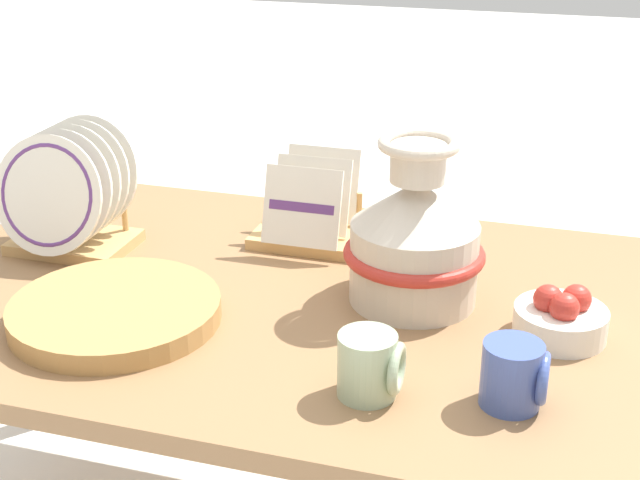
% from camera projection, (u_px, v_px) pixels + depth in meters
% --- Properties ---
extents(display_table, '(1.47, 0.88, 0.59)m').
position_uv_depth(display_table, '(320.00, 327.00, 1.57)').
color(display_table, olive).
rests_on(display_table, ground_plane).
extents(ceramic_vase, '(0.24, 0.24, 0.29)m').
position_uv_depth(ceramic_vase, '(415.00, 237.00, 1.50)').
color(ceramic_vase, beige).
rests_on(ceramic_vase, display_table).
extents(dish_rack_round_plates, '(0.23, 0.21, 0.24)m').
position_uv_depth(dish_rack_round_plates, '(67.00, 201.00, 1.70)').
color(dish_rack_round_plates, tan).
rests_on(dish_rack_round_plates, display_table).
extents(dish_rack_square_plates, '(0.23, 0.19, 0.17)m').
position_uv_depth(dish_rack_square_plates, '(312.00, 221.00, 1.76)').
color(dish_rack_square_plates, tan).
rests_on(dish_rack_square_plates, display_table).
extents(wicker_charger_stack, '(0.35, 0.35, 0.04)m').
position_uv_depth(wicker_charger_stack, '(115.00, 311.00, 1.47)').
color(wicker_charger_stack, '#AD7F47').
rests_on(wicker_charger_stack, display_table).
extents(mug_sage_glaze, '(0.09, 0.09, 0.10)m').
position_uv_depth(mug_sage_glaze, '(370.00, 366.00, 1.25)').
color(mug_sage_glaze, '#9EB28E').
rests_on(mug_sage_glaze, display_table).
extents(mug_cobalt_glaze, '(0.09, 0.09, 0.10)m').
position_uv_depth(mug_cobalt_glaze, '(515.00, 375.00, 1.23)').
color(mug_cobalt_glaze, '#42569E').
rests_on(mug_cobalt_glaze, display_table).
extents(fruit_bowl, '(0.15, 0.15, 0.09)m').
position_uv_depth(fruit_bowl, '(561.00, 318.00, 1.41)').
color(fruit_bowl, silver).
rests_on(fruit_bowl, display_table).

